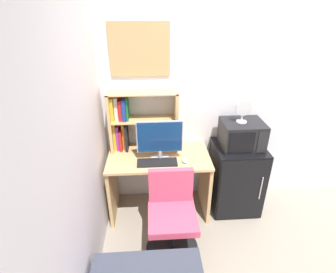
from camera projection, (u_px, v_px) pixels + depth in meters
name	position (u px, v px, depth m)	size (l,w,h in m)	color
wall_back	(278.00, 97.00, 2.96)	(6.40, 0.04, 2.60)	silver
wall_left	(50.00, 200.00, 1.40)	(0.04, 4.40, 2.60)	silver
desk	(159.00, 174.00, 2.94)	(1.11, 0.61, 0.77)	tan
hutch_bookshelf	(132.00, 119.00, 2.82)	(0.74, 0.24, 0.67)	tan
monitor	(160.00, 139.00, 2.67)	(0.48, 0.20, 0.44)	#B7B7BC
keyboard	(157.00, 162.00, 2.69)	(0.42, 0.15, 0.02)	black
computer_mouse	(185.00, 160.00, 2.72)	(0.06, 0.10, 0.03)	silver
mini_fridge	(236.00, 177.00, 3.07)	(0.55, 0.55, 0.83)	black
microwave	(242.00, 135.00, 2.81)	(0.44, 0.38, 0.30)	black
desk_fan	(243.00, 110.00, 2.67)	(0.16, 0.11, 0.24)	silver
desk_chair	(172.00, 219.00, 2.54)	(0.53, 0.53, 0.84)	black
wall_corkboard	(139.00, 49.00, 2.59)	(0.61, 0.02, 0.53)	tan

